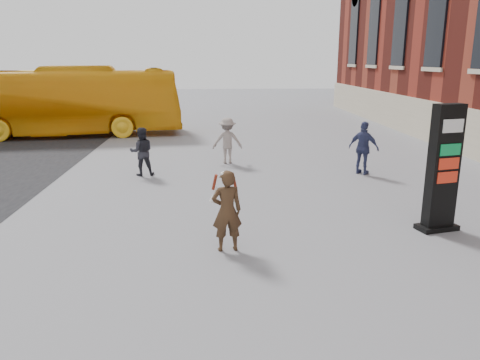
{
  "coord_description": "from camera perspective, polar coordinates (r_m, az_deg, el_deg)",
  "views": [
    {
      "loc": [
        -0.2,
        -8.48,
        3.6
      ],
      "look_at": [
        0.37,
        0.97,
        1.14
      ],
      "focal_mm": 35.0,
      "sensor_mm": 36.0,
      "label": 1
    }
  ],
  "objects": [
    {
      "name": "ground",
      "position": [
        9.21,
        -1.95,
        -8.45
      ],
      "size": [
        100.0,
        100.0,
        0.0
      ],
      "primitive_type": "plane",
      "color": "#9E9EA3"
    },
    {
      "name": "info_pylon",
      "position": [
        10.72,
        23.52,
        1.26
      ],
      "size": [
        0.95,
        0.63,
        2.72
      ],
      "rotation": [
        0.0,
        0.0,
        0.24
      ],
      "color": "black",
      "rests_on": "ground"
    },
    {
      "name": "woman",
      "position": [
        8.91,
        -1.63,
        -3.65
      ],
      "size": [
        0.66,
        0.61,
        1.59
      ],
      "rotation": [
        0.0,
        0.0,
        3.29
      ],
      "color": "#432D1A",
      "rests_on": "ground"
    },
    {
      "name": "bus",
      "position": [
        24.07,
        -21.67,
        8.89
      ],
      "size": [
        12.06,
        4.33,
        3.28
      ],
      "primitive_type": "imported",
      "rotation": [
        0.0,
        0.0,
        1.71
      ],
      "color": "#F1AD15",
      "rests_on": "road"
    },
    {
      "name": "pedestrian_a",
      "position": [
        15.07,
        -11.9,
        3.4
      ],
      "size": [
        0.83,
        0.7,
        1.53
      ],
      "primitive_type": "imported",
      "rotation": [
        0.0,
        0.0,
        3.32
      ],
      "color": "#24242B",
      "rests_on": "ground"
    },
    {
      "name": "pedestrian_b",
      "position": [
        16.51,
        -1.56,
        4.81
      ],
      "size": [
        1.04,
        0.6,
        1.61
      ],
      "primitive_type": "imported",
      "rotation": [
        0.0,
        0.0,
        3.15
      ],
      "color": "gray",
      "rests_on": "ground"
    },
    {
      "name": "pedestrian_c",
      "position": [
        15.43,
        14.84,
        3.79
      ],
      "size": [
        1.02,
        0.96,
        1.69
      ],
      "primitive_type": "imported",
      "rotation": [
        0.0,
        0.0,
        2.44
      ],
      "color": "navy",
      "rests_on": "ground"
    }
  ]
}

